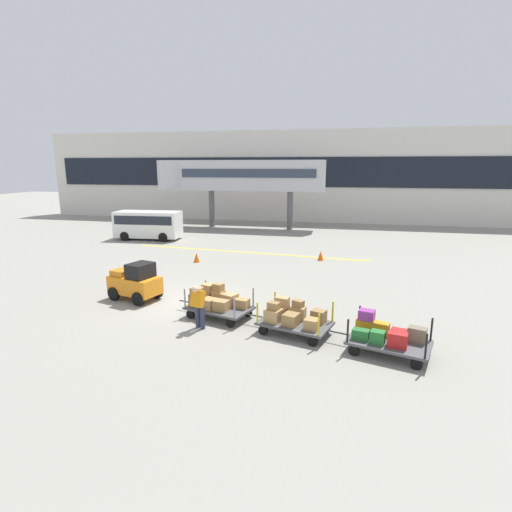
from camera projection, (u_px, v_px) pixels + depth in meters
name	position (u px, v px, depth m)	size (l,w,h in m)	color
ground_plane	(188.00, 302.00, 16.29)	(120.00, 120.00, 0.00)	gray
apron_lead_line	(246.00, 252.00, 25.64)	(15.52, 0.20, 0.01)	yellow
terminal_building	(285.00, 176.00, 40.05)	(50.80, 2.51, 8.79)	beige
jet_bridge	(232.00, 176.00, 35.14)	(15.04, 3.00, 5.90)	#B7B7BC
baggage_tug	(135.00, 282.00, 16.48)	(2.33, 1.72, 1.58)	orange
baggage_cart_lead	(217.00, 302.00, 14.64)	(3.08, 2.00, 1.16)	#4C4C4F
baggage_cart_middle	(293.00, 317.00, 13.18)	(3.08, 2.00, 1.10)	#4C4C4F
baggage_cart_tail	(386.00, 336.00, 11.79)	(3.08, 2.00, 1.11)	#4C4C4F
baggage_handler	(198.00, 305.00, 13.43)	(0.50, 0.51, 1.56)	#2D334C
shuttle_van	(148.00, 223.00, 29.98)	(4.92, 2.23, 2.10)	white
safety_cone_near	(197.00, 257.00, 22.99)	(0.36, 0.36, 0.55)	#EA590F
safety_cone_far	(321.00, 256.00, 23.44)	(0.36, 0.36, 0.55)	#EA590F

